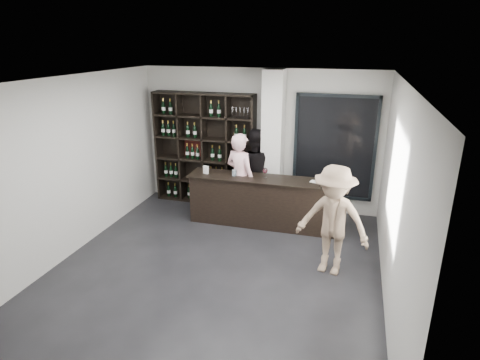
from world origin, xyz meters
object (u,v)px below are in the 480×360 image
(taster_pink, at_px, (240,178))
(taster_black, at_px, (254,170))
(tasting_counter, at_px, (264,202))
(customer, at_px, (333,221))
(wine_shelf, at_px, (205,149))

(taster_pink, relative_size, taster_black, 1.01)
(tasting_counter, distance_m, taster_black, 0.84)
(taster_pink, distance_m, taster_black, 0.57)
(taster_black, distance_m, customer, 2.64)
(taster_black, xyz_separation_m, customer, (1.72, -2.00, -0.01))
(tasting_counter, bearing_deg, taster_black, 117.97)
(taster_pink, bearing_deg, wine_shelf, -11.59)
(tasting_counter, bearing_deg, wine_shelf, 150.93)
(taster_pink, xyz_separation_m, customer, (1.86, -1.45, -0.02))
(taster_black, relative_size, customer, 1.02)
(taster_black, bearing_deg, wine_shelf, -14.77)
(taster_pink, distance_m, customer, 2.36)
(wine_shelf, height_order, taster_black, wine_shelf)
(wine_shelf, distance_m, taster_pink, 1.27)
(taster_pink, xyz_separation_m, taster_black, (0.15, 0.55, -0.01))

